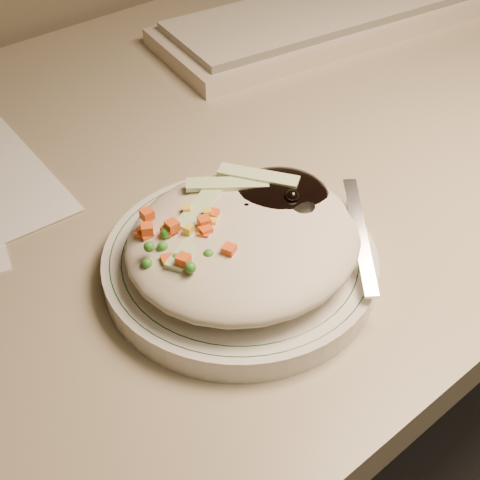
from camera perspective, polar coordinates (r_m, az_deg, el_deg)
desk at (r=0.84m, az=-1.28°, el=-2.80°), size 1.40×0.70×0.74m
plate at (r=0.55m, az=0.00°, el=-2.02°), size 0.22×0.22×0.02m
plate_rim at (r=0.54m, az=-0.00°, el=-1.26°), size 0.21×0.21×0.00m
meal at (r=0.53m, az=0.41°, el=0.61°), size 0.21×0.19×0.05m
keyboard at (r=0.95m, az=7.44°, el=18.33°), size 0.49×0.23×0.03m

